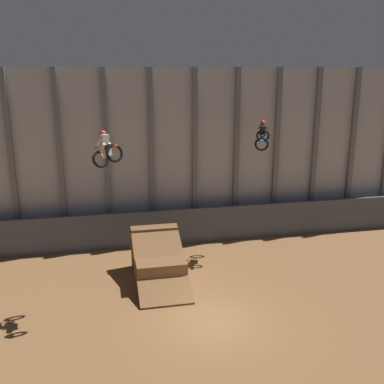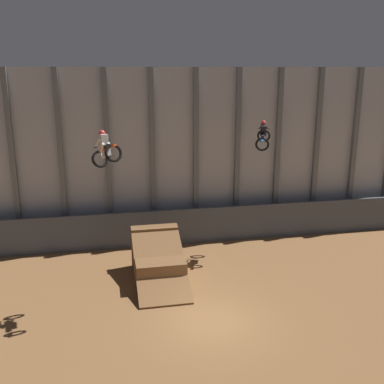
{
  "view_description": "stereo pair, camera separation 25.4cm",
  "coord_description": "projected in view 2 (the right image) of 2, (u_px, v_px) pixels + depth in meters",
  "views": [
    {
      "loc": [
        -4.22,
        -15.73,
        9.96
      ],
      "look_at": [
        0.15,
        4.98,
        4.14
      ],
      "focal_mm": 42.0,
      "sensor_mm": 36.0,
      "label": 1
    },
    {
      "loc": [
        -3.98,
        -15.79,
        9.96
      ],
      "look_at": [
        0.15,
        4.98,
        4.14
      ],
      "focal_mm": 42.0,
      "sensor_mm": 36.0,
      "label": 2
    }
  ],
  "objects": [
    {
      "name": "rider_bike_left_air",
      "position": [
        106.0,
        150.0,
        17.97
      ],
      "size": [
        1.34,
        1.82,
        1.64
      ],
      "rotation": [
        -0.33,
        0.0,
        0.41
      ],
      "color": "black"
    },
    {
      "name": "ground_plane",
      "position": [
        212.0,
        322.0,
        18.32
      ],
      "size": [
        60.0,
        60.0,
        0.0
      ],
      "primitive_type": "plane",
      "color": "brown"
    },
    {
      "name": "lower_barrier",
      "position": [
        177.0,
        227.0,
        26.22
      ],
      "size": [
        31.36,
        0.2,
        2.1
      ],
      "color": "#474C56",
      "rests_on": "ground_plane"
    },
    {
      "name": "dirt_ramp",
      "position": [
        158.0,
        261.0,
        22.17
      ],
      "size": [
        2.4,
        4.63,
        2.31
      ],
      "color": "brown",
      "rests_on": "ground_plane"
    },
    {
      "name": "arena_back_wall",
      "position": [
        174.0,
        156.0,
        26.16
      ],
      "size": [
        32.0,
        0.4,
        10.07
      ],
      "color": "#A3A8B2",
      "rests_on": "ground_plane"
    },
    {
      "name": "rider_bike_right_air",
      "position": [
        263.0,
        136.0,
        23.82
      ],
      "size": [
        1.3,
        1.85,
        1.57
      ],
      "rotation": [
        0.18,
        0.0,
        -0.4
      ],
      "color": "black"
    }
  ]
}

